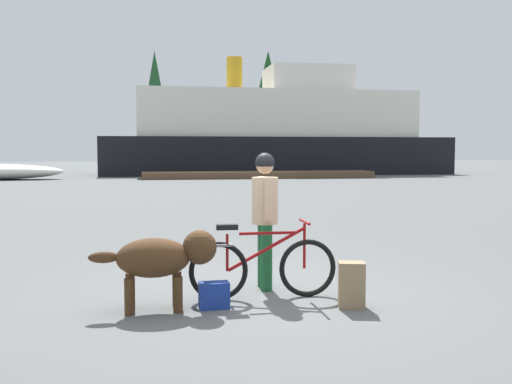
# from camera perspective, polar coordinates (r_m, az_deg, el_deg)

# --- Properties ---
(ground_plane) EXTENTS (160.00, 160.00, 0.00)m
(ground_plane) POSITION_cam_1_polar(r_m,az_deg,el_deg) (7.04, 0.19, -9.86)
(ground_plane) COLOR #595B5B
(bicycle) EXTENTS (1.71, 0.44, 0.89)m
(bicycle) POSITION_cam_1_polar(r_m,az_deg,el_deg) (6.71, 0.62, -7.32)
(bicycle) COLOR black
(bicycle) RESTS_ON ground_plane
(person_cyclist) EXTENTS (0.32, 0.53, 1.67)m
(person_cyclist) POSITION_cam_1_polar(r_m,az_deg,el_deg) (7.10, 0.88, -1.57)
(person_cyclist) COLOR #19592D
(person_cyclist) RESTS_ON ground_plane
(dog) EXTENTS (1.34, 0.49, 0.85)m
(dog) POSITION_cam_1_polar(r_m,az_deg,el_deg) (6.30, -9.12, -6.36)
(dog) COLOR #472D19
(dog) RESTS_ON ground_plane
(backpack) EXTENTS (0.32, 0.26, 0.50)m
(backpack) POSITION_cam_1_polar(r_m,az_deg,el_deg) (6.45, 9.32, -8.95)
(backpack) COLOR #8C7251
(backpack) RESTS_ON ground_plane
(handbag_pannier) EXTENTS (0.33, 0.20, 0.28)m
(handbag_pannier) POSITION_cam_1_polar(r_m,az_deg,el_deg) (6.38, -4.12, -10.03)
(handbag_pannier) COLOR navy
(handbag_pannier) RESTS_ON ground_plane
(dock_pier) EXTENTS (13.75, 2.09, 0.40)m
(dock_pier) POSITION_cam_1_polar(r_m,az_deg,el_deg) (34.88, 0.29, 1.69)
(dock_pier) COLOR brown
(dock_pier) RESTS_ON ground_plane
(ferry_boat) EXTENTS (23.85, 7.40, 8.15)m
(ferry_boat) POSITION_cam_1_polar(r_m,az_deg,el_deg) (41.82, 1.96, 5.68)
(ferry_boat) COLOR black
(ferry_boat) RESTS_ON ground_plane
(pine_tree_center) EXTENTS (2.85, 2.85, 10.86)m
(pine_tree_center) POSITION_cam_1_polar(r_m,az_deg,el_deg) (55.79, -9.85, 9.39)
(pine_tree_center) COLOR #4C331E
(pine_tree_center) RESTS_ON ground_plane
(pine_tree_far_right) EXTENTS (3.92, 3.92, 11.12)m
(pine_tree_far_right) POSITION_cam_1_polar(r_m,az_deg,el_deg) (56.71, 1.19, 9.73)
(pine_tree_far_right) COLOR #4C331E
(pine_tree_far_right) RESTS_ON ground_plane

